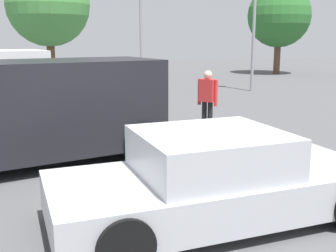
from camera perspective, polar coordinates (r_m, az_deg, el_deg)
name	(u,v)px	position (r m, az deg, el deg)	size (l,w,h in m)	color
ground_plane	(197,220)	(5.79, 4.00, -12.76)	(80.00, 80.00, 0.00)	#515154
sedan_foreground	(215,180)	(5.62, 6.38, -7.35)	(4.46, 2.06, 1.23)	#B7BABF
suv_dark	(42,108)	(8.42, -16.83, 2.37)	(4.84, 2.86, 2.00)	black
pedestrian	(207,96)	(10.81, 5.42, 4.10)	(0.43, 0.47, 1.61)	black
light_post_near	(255,4)	(19.91, 11.79, 15.97)	(0.44, 0.44, 5.67)	gray
light_post_mid	(141,10)	(24.20, -3.78, 15.58)	(0.44, 0.44, 5.79)	gray
tree_back_left	(279,16)	(30.11, 14.96, 14.34)	(4.24, 4.24, 6.04)	brown
tree_back_center	(48,5)	(19.02, -16.06, 15.61)	(3.50, 3.50, 5.57)	brown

